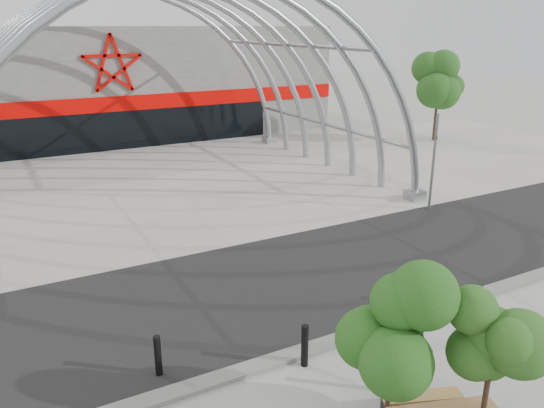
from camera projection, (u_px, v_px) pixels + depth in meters
ground at (341, 335)px, 14.54m from camera, size 140.00×140.00×0.00m
road at (279, 283)px, 17.46m from camera, size 140.00×7.00×0.02m
forecourt at (167, 189)px, 27.47m from camera, size 60.00×17.00×0.04m
kerb at (346, 337)px, 14.31m from camera, size 60.00×0.50×0.12m
arena_building at (93, 80)px, 41.18m from camera, size 34.00×15.24×8.00m
vault_canopy at (167, 189)px, 27.47m from camera, size 20.80×15.80×20.36m
signal_pole at (433, 161)px, 23.64m from camera, size 0.26×0.63×4.44m
street_tree_0 at (394, 319)px, 10.60m from camera, size 1.51×1.51×3.45m
street_tree_1 at (494, 342)px, 10.06m from camera, size 1.39×1.39×3.28m
bench_0 at (421, 402)px, 11.66m from camera, size 1.81×1.01×0.38m
bollard_0 at (158, 356)px, 12.70m from camera, size 0.17×0.17×1.07m
bollard_1 at (379, 373)px, 12.21m from camera, size 0.14×0.14×0.90m
bollard_2 at (305, 346)px, 13.05m from camera, size 0.18×0.18×1.13m
bollard_3 at (441, 290)px, 15.92m from camera, size 0.16×0.16×1.00m
bollard_4 at (481, 305)px, 15.14m from camera, size 0.15×0.15×0.93m
bg_tree_1 at (439, 82)px, 37.62m from camera, size 2.70×2.70×5.91m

